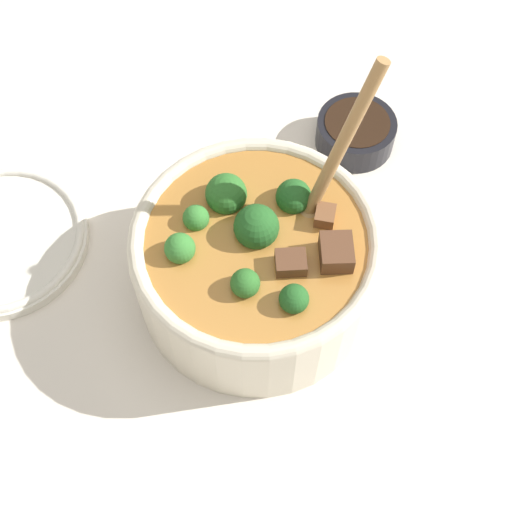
# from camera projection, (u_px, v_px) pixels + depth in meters

# --- Properties ---
(ground_plane) EXTENTS (4.00, 4.00, 0.00)m
(ground_plane) POSITION_uv_depth(u_px,v_px,m) (256.00, 287.00, 0.74)
(ground_plane) COLOR silver
(stew_bowl) EXTENTS (0.24, 0.24, 0.26)m
(stew_bowl) POSITION_uv_depth(u_px,v_px,m) (256.00, 259.00, 0.68)
(stew_bowl) COLOR beige
(stew_bowl) RESTS_ON ground_plane
(condiment_bowl) EXTENTS (0.09, 0.09, 0.04)m
(condiment_bowl) POSITION_uv_depth(u_px,v_px,m) (356.00, 131.00, 0.81)
(condiment_bowl) COLOR black
(condiment_bowl) RESTS_ON ground_plane
(empty_plate) EXTENTS (0.19, 0.19, 0.02)m
(empty_plate) POSITION_uv_depth(u_px,v_px,m) (0.00, 240.00, 0.75)
(empty_plate) COLOR silver
(empty_plate) RESTS_ON ground_plane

